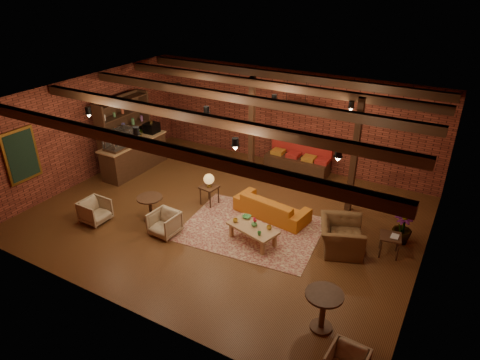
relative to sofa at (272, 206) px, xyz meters
The scene contains 28 objects.
floor 1.29m from the sofa, 151.19° to the right, with size 10.00×10.00×0.00m, color #3C200F.
ceiling 3.16m from the sofa, 151.19° to the right, with size 10.00×8.00×0.02m, color black.
wall_back 3.80m from the sofa, 107.96° to the left, with size 10.00×0.02×3.20m, color maroon.
wall_front 4.91m from the sofa, 103.44° to the right, with size 10.00×0.02×3.20m, color maroon.
wall_left 6.27m from the sofa, behind, with size 0.02×8.00×3.20m, color maroon.
wall_right 4.15m from the sofa, ahead, with size 0.02×8.00×3.20m, color maroon.
ceiling_beams 3.05m from the sofa, 151.19° to the right, with size 9.80×6.40×0.22m, color #321D10, non-canonical shape.
ceiling_pipe 2.95m from the sofa, 137.89° to the left, with size 0.12×0.12×9.60m, color black.
post_left 2.93m from the sofa, 130.45° to the left, with size 0.16×0.16×3.20m, color #321D10.
post_right 2.55m from the sofa, 39.37° to the left, with size 0.16×0.16×3.20m, color #321D10.
service_counter 5.24m from the sofa, behind, with size 0.80×2.50×1.60m, color #321D10, non-canonical shape.
plant_counter 5.22m from the sofa, behind, with size 0.35×0.39×0.30m, color #337F33.
shelving_hutch 5.69m from the sofa, behind, with size 0.52×2.00×2.40m, color #321D10, non-canonical shape.
chalkboard_menu 6.82m from the sofa, 154.28° to the right, with size 0.08×0.96×1.46m, color black.
banquette 2.99m from the sofa, 99.65° to the left, with size 2.10×0.70×1.00m, color #A8211C, non-canonical shape.
service_sign 3.27m from the sofa, 101.35° to the left, with size 0.86×0.06×0.30m, color #E24116.
ceiling_spotlights 2.85m from the sofa, 151.19° to the right, with size 6.40×4.40×0.28m, color black, non-canonical shape.
rug 0.91m from the sofa, 100.59° to the right, with size 3.43×2.63×0.01m, color maroon.
sofa is the anchor object (origin of this frame).
coffee_table 1.31m from the sofa, 85.19° to the right, with size 1.37×0.93×0.68m.
side_table_lamp 1.90m from the sofa, behind, with size 0.51×0.51×0.94m.
round_table_left 3.24m from the sofa, 146.85° to the right, with size 0.67×0.67×0.70m.
armchair_a 4.71m from the sofa, 147.30° to the right, with size 0.67×0.62×0.68m, color beige.
armchair_b 2.89m from the sofa, 133.15° to the right, with size 0.66×0.62×0.68m, color beige.
armchair_right 2.18m from the sofa, 14.76° to the right, with size 1.15×0.74×1.00m, color brown.
side_table_book 3.16m from the sofa, ahead, with size 0.56×0.56×0.55m.
round_table_right 4.08m from the sofa, 50.82° to the right, with size 0.71×0.71×0.83m.
plant_tall 3.47m from the sofa, ahead, with size 1.41×1.41×2.52m, color #4C7F4C.
Camera 1 is at (5.28, -8.48, 6.17)m, focal length 32.00 mm.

